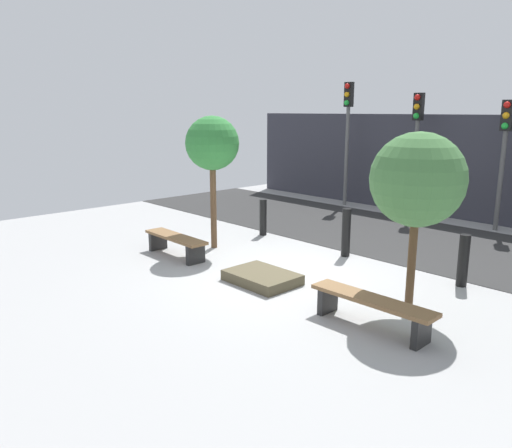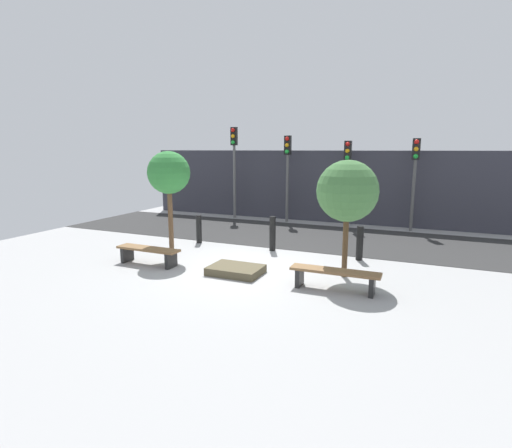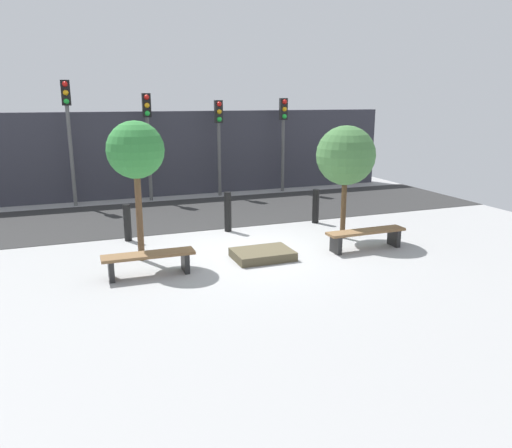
# 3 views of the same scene
# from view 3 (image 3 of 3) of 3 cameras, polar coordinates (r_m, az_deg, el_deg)

# --- Properties ---
(ground_plane) EXTENTS (18.00, 18.00, 0.00)m
(ground_plane) POSITION_cam_3_polar(r_m,az_deg,el_deg) (11.59, -0.28, -3.14)
(ground_plane) COLOR #9B9B9B
(road_strip) EXTENTS (18.00, 4.35, 0.01)m
(road_strip) POSITION_cam_3_polar(r_m,az_deg,el_deg) (15.62, -5.90, 1.37)
(road_strip) COLOR #2B2B2B
(road_strip) RESTS_ON ground
(building_facade) EXTENTS (16.20, 0.50, 3.01)m
(building_facade) POSITION_cam_3_polar(r_m,az_deg,el_deg) (18.56, -8.69, 8.00)
(building_facade) COLOR #33333D
(building_facade) RESTS_ON ground
(bench_left) EXTENTS (1.83, 0.45, 0.46)m
(bench_left) POSITION_cam_3_polar(r_m,az_deg,el_deg) (10.17, -12.16, -3.98)
(bench_left) COLOR black
(bench_left) RESTS_ON ground
(bench_right) EXTENTS (1.96, 0.42, 0.47)m
(bench_right) POSITION_cam_3_polar(r_m,az_deg,el_deg) (11.93, 12.45, -1.26)
(bench_right) COLOR black
(bench_right) RESTS_ON ground
(planter_bed) EXTENTS (1.29, 0.93, 0.19)m
(planter_bed) POSITION_cam_3_polar(r_m,az_deg,el_deg) (11.05, 0.76, -3.49)
(planter_bed) COLOR brown
(planter_bed) RESTS_ON ground
(tree_behind_left_bench) EXTENTS (1.21, 1.21, 3.01)m
(tree_behind_left_bench) POSITION_cam_3_polar(r_m,az_deg,el_deg) (10.79, -13.61, 8.08)
(tree_behind_left_bench) COLOR brown
(tree_behind_left_bench) RESTS_ON ground
(tree_behind_right_bench) EXTENTS (1.45, 1.45, 2.82)m
(tree_behind_right_bench) POSITION_cam_3_polar(r_m,az_deg,el_deg) (12.49, 10.22, 7.67)
(tree_behind_right_bench) COLOR #4E3822
(tree_behind_right_bench) RESTS_ON ground
(bollard_far_left) EXTENTS (0.18, 0.18, 0.93)m
(bollard_far_left) POSITION_cam_3_polar(r_m,az_deg,el_deg) (12.74, -14.49, 0.15)
(bollard_far_left) COLOR black
(bollard_far_left) RESTS_ON ground
(bollard_left) EXTENTS (0.19, 0.19, 1.06)m
(bollard_left) POSITION_cam_3_polar(r_m,az_deg,el_deg) (13.23, -3.24, 1.41)
(bollard_left) COLOR black
(bollard_left) RESTS_ON ground
(bollard_center) EXTENTS (0.19, 0.19, 0.96)m
(bollard_center) POSITION_cam_3_polar(r_m,az_deg,el_deg) (14.22, 6.83, 2.03)
(bollard_center) COLOR black
(bollard_center) RESTS_ON ground
(traffic_light_west) EXTENTS (0.28, 0.27, 4.01)m
(traffic_light_west) POSITION_cam_3_polar(r_m,az_deg,el_deg) (17.22, -20.67, 10.96)
(traffic_light_west) COLOR #5C5C5C
(traffic_light_west) RESTS_ON ground
(traffic_light_mid_west) EXTENTS (0.28, 0.27, 3.61)m
(traffic_light_mid_west) POSITION_cam_3_polar(r_m,az_deg,el_deg) (17.43, -12.27, 10.74)
(traffic_light_mid_west) COLOR #545454
(traffic_light_mid_west) RESTS_ON ground
(traffic_light_mid_east) EXTENTS (0.28, 0.27, 3.38)m
(traffic_light_mid_east) POSITION_cam_3_polar(r_m,az_deg,el_deg) (17.98, -4.26, 10.63)
(traffic_light_mid_east) COLOR #535353
(traffic_light_mid_east) RESTS_ON ground
(traffic_light_east) EXTENTS (0.28, 0.27, 3.45)m
(traffic_light_east) POSITION_cam_3_polar(r_m,az_deg,el_deg) (18.83, 3.15, 10.95)
(traffic_light_east) COLOR #4F4F4F
(traffic_light_east) RESTS_ON ground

